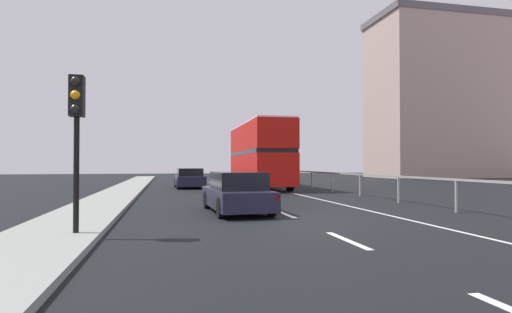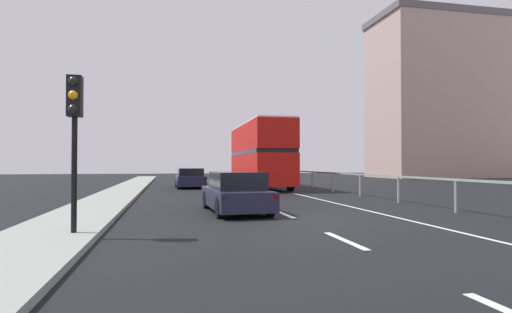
{
  "view_description": "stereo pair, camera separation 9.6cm",
  "coord_description": "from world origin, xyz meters",
  "px_view_note": "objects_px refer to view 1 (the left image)",
  "views": [
    {
      "loc": [
        -3.78,
        -11.76,
        1.63
      ],
      "look_at": [
        0.62,
        8.41,
        2.01
      ],
      "focal_mm": 28.72,
      "sensor_mm": 36.0,
      "label": 1
    },
    {
      "loc": [
        -3.69,
        -11.78,
        1.63
      ],
      "look_at": [
        0.62,
        8.41,
        2.01
      ],
      "focal_mm": 28.72,
      "sensor_mm": 36.0,
      "label": 2
    }
  ],
  "objects_px": {
    "double_decker_bus_red": "(259,154)",
    "sedan_car_ahead": "(189,178)",
    "hatchback_car_near": "(237,193)",
    "traffic_signal_pole": "(77,114)"
  },
  "relations": [
    {
      "from": "double_decker_bus_red",
      "to": "sedan_car_ahead",
      "type": "bearing_deg",
      "value": 167.13
    },
    {
      "from": "double_decker_bus_red",
      "to": "sedan_car_ahead",
      "type": "xyz_separation_m",
      "value": [
        -4.64,
        1.12,
        -1.68
      ]
    },
    {
      "from": "double_decker_bus_red",
      "to": "traffic_signal_pole",
      "type": "height_order",
      "value": "double_decker_bus_red"
    },
    {
      "from": "hatchback_car_near",
      "to": "sedan_car_ahead",
      "type": "height_order",
      "value": "hatchback_car_near"
    },
    {
      "from": "traffic_signal_pole",
      "to": "sedan_car_ahead",
      "type": "height_order",
      "value": "traffic_signal_pole"
    },
    {
      "from": "double_decker_bus_red",
      "to": "hatchback_car_near",
      "type": "bearing_deg",
      "value": -105.2
    },
    {
      "from": "hatchback_car_near",
      "to": "traffic_signal_pole",
      "type": "relative_size",
      "value": 1.27
    },
    {
      "from": "sedan_car_ahead",
      "to": "double_decker_bus_red",
      "type": "bearing_deg",
      "value": -15.18
    },
    {
      "from": "double_decker_bus_red",
      "to": "sedan_car_ahead",
      "type": "distance_m",
      "value": 5.06
    },
    {
      "from": "hatchback_car_near",
      "to": "traffic_signal_pole",
      "type": "distance_m",
      "value": 6.28
    }
  ]
}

